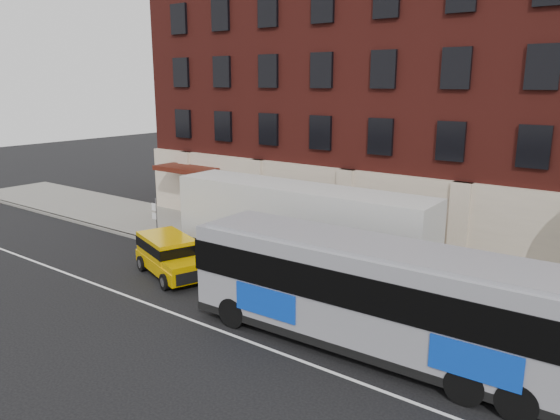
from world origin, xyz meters
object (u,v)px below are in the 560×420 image
Objects in this scene: sign_pole at (156,217)px; city_bus at (382,295)px; yellow_suv at (169,253)px; shipping_container at (299,232)px.

city_bus reaches higher than sign_pole.
sign_pole is 0.53× the size of yellow_suv.
shipping_container is at bearing 145.08° from city_bus.
yellow_suv is (4.30, -2.88, -0.43)m from sign_pole.
city_bus is at bearing -13.70° from sign_pole.
city_bus is 1.09× the size of shipping_container.
city_bus is 10.97m from yellow_suv.
shipping_container reaches higher than city_bus.
shipping_container is (8.95, 0.65, 0.58)m from sign_pole.
sign_pole is at bearing -175.83° from shipping_container.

